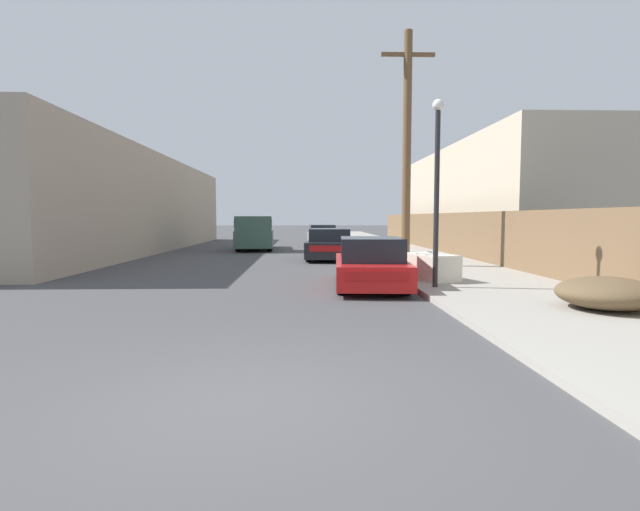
% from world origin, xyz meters
% --- Properties ---
extents(ground_plane, '(220.00, 220.00, 0.00)m').
position_xyz_m(ground_plane, '(0.00, 0.00, 0.00)').
color(ground_plane, '#444447').
extents(sidewalk_curb, '(4.20, 63.00, 0.12)m').
position_xyz_m(sidewalk_curb, '(5.30, 23.50, 0.06)').
color(sidewalk_curb, '#9E998E').
rests_on(sidewalk_curb, ground).
extents(discarded_fridge, '(1.15, 1.71, 0.71)m').
position_xyz_m(discarded_fridge, '(3.97, 8.41, 0.46)').
color(discarded_fridge, silver).
rests_on(discarded_fridge, sidewalk_curb).
extents(parked_sports_car_red, '(1.98, 4.37, 1.26)m').
position_xyz_m(parked_sports_car_red, '(2.24, 7.89, 0.57)').
color(parked_sports_car_red, red).
rests_on(parked_sports_car_red, ground).
extents(car_parked_mid, '(2.23, 4.23, 1.30)m').
position_xyz_m(car_parked_mid, '(1.70, 16.24, 0.61)').
color(car_parked_mid, black).
rests_on(car_parked_mid, ground).
extents(car_parked_far, '(1.87, 4.31, 1.30)m').
position_xyz_m(car_parked_far, '(1.76, 27.23, 0.61)').
color(car_parked_far, gray).
rests_on(car_parked_far, ground).
extents(pickup_truck, '(2.22, 5.77, 1.82)m').
position_xyz_m(pickup_truck, '(-2.04, 22.51, 0.91)').
color(pickup_truck, '#385647').
rests_on(pickup_truck, ground).
extents(utility_pole, '(1.80, 0.29, 7.83)m').
position_xyz_m(utility_pole, '(4.06, 12.40, 4.15)').
color(utility_pole, brown).
rests_on(utility_pole, sidewalk_curb).
extents(street_lamp, '(0.26, 0.26, 4.34)m').
position_xyz_m(street_lamp, '(3.67, 7.05, 2.66)').
color(street_lamp, '#232326').
rests_on(street_lamp, sidewalk_curb).
extents(brush_pile, '(1.73, 1.76, 0.58)m').
position_xyz_m(brush_pile, '(5.98, 4.12, 0.41)').
color(brush_pile, brown).
rests_on(brush_pile, sidewalk_curb).
extents(wooden_fence, '(0.08, 32.89, 1.85)m').
position_xyz_m(wooden_fence, '(7.25, 18.09, 1.04)').
color(wooden_fence, brown).
rests_on(wooden_fence, sidewalk_curb).
extents(building_left_block, '(7.00, 27.58, 4.93)m').
position_xyz_m(building_left_block, '(-9.96, 22.44, 2.46)').
color(building_left_block, tan).
rests_on(building_left_block, ground).
extents(building_right_house, '(6.00, 18.02, 5.41)m').
position_xyz_m(building_right_house, '(11.01, 21.50, 2.71)').
color(building_right_house, beige).
rests_on(building_right_house, ground).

